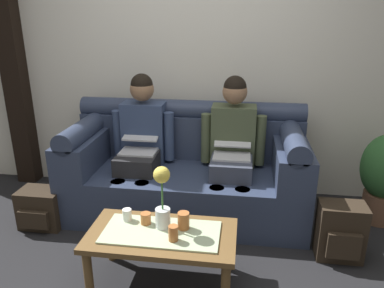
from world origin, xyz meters
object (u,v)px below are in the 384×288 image
backpack_right (340,232)px  flower_vase (163,198)px  person_right (233,143)px  cup_near_left (146,218)px  couch (186,171)px  coffee_table (162,240)px  cup_far_left (127,215)px  cup_far_center (173,233)px  cup_near_right (184,221)px  person_left (141,139)px  backpack_left (42,208)px

backpack_right → flower_vase: bearing=-161.5°
person_right → cup_near_left: bearing=-119.1°
couch → cup_near_left: 0.95m
coffee_table → cup_far_left: cup_far_left is taller
flower_vase → backpack_right: size_ratio=0.99×
coffee_table → cup_far_center: size_ratio=9.59×
flower_vase → cup_far_center: (0.09, -0.14, -0.16)m
backpack_right → cup_near_left: bearing=-164.1°
cup_far_center → backpack_right: 1.27m
coffee_table → cup_far_left: bearing=158.2°
couch → flower_vase: (0.00, -0.97, 0.24)m
backpack_right → person_right: bearing=145.6°
coffee_table → cup_near_right: 0.19m
cup_near_right → cup_far_left: bearing=173.2°
person_left → coffee_table: bearing=-68.4°
person_left → cup_far_left: (0.15, -0.92, -0.22)m
coffee_table → cup_near_left: size_ratio=12.52×
cup_far_center → backpack_left: (-1.25, 0.64, -0.28)m
cup_near_left → backpack_right: cup_near_left is taller
person_right → coffee_table: bearing=-111.6°
flower_vase → cup_far_left: bearing=169.3°
cup_near_right → cup_far_left: 0.39m
person_left → person_right: size_ratio=1.00×
person_right → backpack_right: bearing=-34.4°
cup_near_right → backpack_right: bearing=20.4°
coffee_table → flower_vase: 0.28m
person_right → backpack_left: (-1.56, -0.46, -0.50)m
person_right → cup_far_left: (-0.66, -0.92, -0.22)m
cup_near_right → person_left: bearing=119.2°
couch → backpack_left: 1.27m
backpack_left → flower_vase: bearing=-23.3°
cup_near_left → cup_far_center: (0.22, -0.16, 0.01)m
cup_near_left → backpack_left: bearing=155.3°
cup_near_left → cup_far_left: 0.14m
cup_near_right → couch: bearing=97.9°
coffee_table → backpack_right: (1.22, 0.46, -0.13)m
flower_vase → cup_near_left: flower_vase is taller
cup_far_left → backpack_left: 1.05m
person_right → coffee_table: (-0.40, -1.02, -0.32)m
cup_near_left → cup_far_center: 0.27m
cup_far_left → couch: bearing=74.4°
backpack_left → cup_far_center: bearing=-27.1°
person_left → backpack_right: size_ratio=2.86×
couch → cup_near_right: 0.98m
cup_near_left → backpack_right: (1.34, 0.38, -0.22)m
cup_near_right → backpack_right: (1.08, 0.40, -0.24)m
cup_near_right → cup_far_center: size_ratio=1.13×
couch → backpack_right: bearing=-24.7°
person_right → cup_far_left: 1.15m
coffee_table → cup_far_left: size_ratio=11.84×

